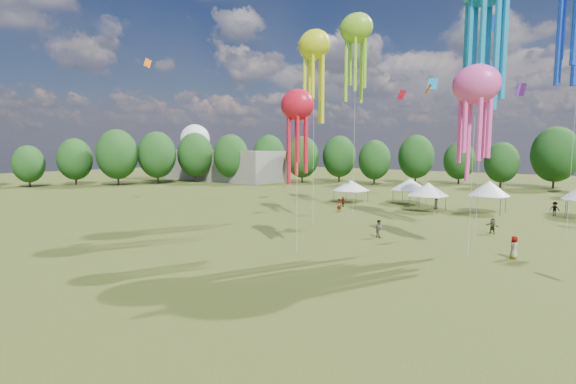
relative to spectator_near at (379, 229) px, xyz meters
The scene contains 7 objects.
spectator_near is the anchor object (origin of this frame).
spectators_far 17.50m from the spectator_near, 67.43° to the left, with size 33.07×27.91×1.88m.
festival_tents 23.76m from the spectator_near, 93.23° to the left, with size 36.10×11.56×4.45m.
show_kites 22.08m from the spectator_near, 48.63° to the left, with size 29.66×24.30×30.61m.
treeline 32.17m from the spectator_near, 89.94° to the left, with size 201.57×95.24×13.43m.
hangar 79.63m from the spectator_near, 148.85° to the left, with size 40.00×12.00×8.00m, color gray.
radome 96.85m from the spectator_near, 150.72° to the left, with size 9.00×9.00×16.00m.
Camera 1 is at (13.59, -6.79, 8.99)m, focal length 25.75 mm.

